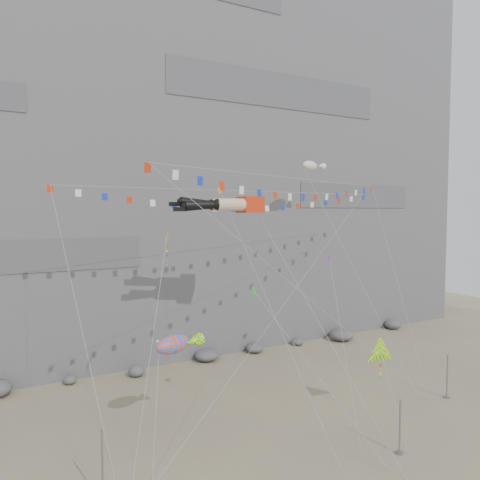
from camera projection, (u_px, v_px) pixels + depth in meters
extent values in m
plane|color=gray|center=(302.00, 423.00, 35.38)|extent=(120.00, 120.00, 0.00)
cube|color=slate|center=(158.00, 143.00, 61.73)|extent=(80.00, 28.00, 50.00)
cylinder|color=slate|center=(102.00, 467.00, 25.42)|extent=(0.12, 0.12, 4.27)
cylinder|color=slate|center=(400.00, 427.00, 30.84)|extent=(0.12, 0.12, 3.70)
cylinder|color=slate|center=(447.00, 376.00, 40.11)|extent=(0.12, 0.12, 3.81)
cube|color=red|center=(250.00, 205.00, 39.89)|extent=(1.95, 2.51, 1.37)
cylinder|color=#D7AC86|center=(231.00, 205.00, 38.49)|extent=(2.43, 1.28, 1.01)
sphere|color=black|center=(218.00, 204.00, 38.04)|extent=(0.93, 0.93, 0.93)
cone|color=black|center=(202.00, 205.00, 37.52)|extent=(2.86, 1.16, 0.95)
cube|color=black|center=(179.00, 209.00, 36.84)|extent=(0.94, 0.50, 0.34)
cylinder|color=#D7AC86|center=(225.00, 205.00, 39.75)|extent=(2.43, 1.28, 1.01)
sphere|color=black|center=(212.00, 205.00, 39.31)|extent=(0.93, 0.93, 0.93)
cone|color=black|center=(196.00, 203.00, 38.78)|extent=(2.88, 1.17, 1.02)
cube|color=black|center=(175.00, 204.00, 38.08)|extent=(0.94, 0.50, 0.34)
cylinder|color=gray|center=(315.00, 318.00, 33.86)|extent=(0.03, 0.03, 23.01)
cube|color=slate|center=(408.00, 480.00, 27.83)|extent=(0.16, 0.16, 0.10)
cylinder|color=gray|center=(200.00, 309.00, 33.65)|extent=(0.03, 0.03, 28.11)
cylinder|color=gray|center=(365.00, 293.00, 38.21)|extent=(0.03, 0.03, 21.99)
cube|color=slate|center=(429.00, 400.00, 39.73)|extent=(0.16, 0.16, 0.10)
cylinder|color=gray|center=(149.00, 361.00, 27.42)|extent=(0.03, 0.03, 16.17)
cylinder|color=gray|center=(163.00, 414.00, 28.73)|extent=(0.03, 0.03, 9.25)
cylinder|color=gray|center=(394.00, 400.00, 33.30)|extent=(0.03, 0.03, 7.40)
cube|color=slate|center=(409.00, 454.00, 30.82)|extent=(0.16, 0.16, 0.10)
cylinder|color=gray|center=(358.00, 269.00, 45.03)|extent=(0.03, 0.03, 25.06)
cube|color=slate|center=(419.00, 398.00, 39.99)|extent=(0.16, 0.16, 0.10)
cylinder|color=gray|center=(271.00, 308.00, 34.42)|extent=(0.03, 0.03, 22.77)
cube|color=slate|center=(341.00, 468.00, 29.12)|extent=(0.16, 0.16, 0.10)
cylinder|color=gray|center=(343.00, 339.00, 37.21)|extent=(0.03, 0.03, 16.15)
cube|color=slate|center=(360.00, 445.00, 32.05)|extent=(0.16, 0.16, 0.10)
cylinder|color=gray|center=(317.00, 375.00, 30.92)|extent=(0.03, 0.03, 14.08)
cube|color=slate|center=(389.00, 470.00, 28.90)|extent=(0.16, 0.16, 0.10)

